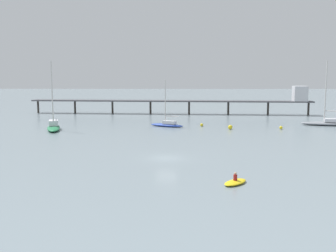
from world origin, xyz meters
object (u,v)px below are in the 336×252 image
at_px(sailboat_gray, 327,122).
at_px(dinghy_yellow, 235,182).
at_px(mooring_buoy_inner, 281,128).
at_px(pier, 212,99).
at_px(mooring_buoy_outer, 230,127).
at_px(mooring_buoy_far, 202,125).
at_px(sailboat_green, 54,126).
at_px(sailboat_blue, 167,124).

distance_m(sailboat_gray, dinghy_yellow, 48.00).
xyz_separation_m(dinghy_yellow, mooring_buoy_inner, (13.98, 36.03, 0.09)).
xyz_separation_m(pier, dinghy_yellow, (-3.77, -61.71, -3.60)).
distance_m(mooring_buoy_outer, mooring_buoy_far, 6.34).
xyz_separation_m(mooring_buoy_inner, mooring_buoy_far, (-14.28, 3.62, -0.00)).
distance_m(sailboat_green, sailboat_gray, 52.37).
xyz_separation_m(dinghy_yellow, mooring_buoy_outer, (4.63, 35.66, 0.20)).
xyz_separation_m(sailboat_gray, mooring_buoy_inner, (-10.47, -5.27, -0.37)).
height_order(sailboat_blue, mooring_buoy_inner, sailboat_blue).
xyz_separation_m(mooring_buoy_inner, mooring_buoy_outer, (-9.35, -0.37, 0.11)).
relative_size(pier, mooring_buoy_far, 119.25).
bearing_deg(mooring_buoy_outer, pier, 91.90).
bearing_deg(mooring_buoy_far, pier, 79.55).
height_order(pier, mooring_buoy_far, pier).
bearing_deg(mooring_buoy_inner, mooring_buoy_far, 165.78).
relative_size(sailboat_gray, mooring_buoy_inner, 21.49).
height_order(sailboat_green, sailboat_gray, sailboat_gray).
bearing_deg(mooring_buoy_inner, dinghy_yellow, -111.21).
relative_size(sailboat_blue, dinghy_yellow, 2.86).
bearing_deg(mooring_buoy_inner, sailboat_blue, 171.70).
distance_m(sailboat_blue, mooring_buoy_outer, 12.05).
distance_m(sailboat_green, sailboat_blue, 21.04).
bearing_deg(pier, sailboat_blue, -115.30).
bearing_deg(pier, mooring_buoy_far, -100.45).
height_order(sailboat_blue, dinghy_yellow, sailboat_blue).
bearing_deg(sailboat_green, sailboat_blue, 12.02).
bearing_deg(sailboat_blue, dinghy_yellow, -79.95).
xyz_separation_m(sailboat_blue, mooring_buoy_far, (6.62, 0.57, -0.31)).
height_order(sailboat_gray, sailboat_blue, sailboat_gray).
distance_m(sailboat_green, mooring_buoy_inner, 41.51).
bearing_deg(sailboat_green, mooring_buoy_outer, 1.72).
bearing_deg(sailboat_green, mooring_buoy_inner, 1.84).
relative_size(sailboat_gray, dinghy_yellow, 4.03).
bearing_deg(dinghy_yellow, sailboat_gray, 59.38).
distance_m(sailboat_green, mooring_buoy_outer, 32.15).
bearing_deg(dinghy_yellow, sailboat_green, 128.40).
xyz_separation_m(sailboat_gray, mooring_buoy_outer, (-19.82, -5.64, -0.26)).
xyz_separation_m(pier, sailboat_green, (-31.27, -27.01, -3.05)).
bearing_deg(sailboat_green, mooring_buoy_far, 10.31).
bearing_deg(dinghy_yellow, mooring_buoy_far, 90.44).
relative_size(mooring_buoy_outer, mooring_buoy_far, 1.38).
relative_size(pier, mooring_buoy_outer, 86.11).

